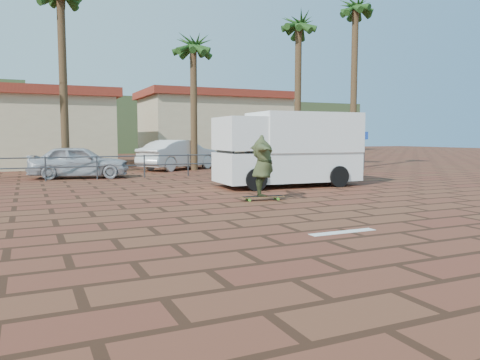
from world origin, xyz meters
The scene contains 16 objects.
ground centered at (0.00, 0.00, 0.00)m, with size 120.00×120.00×0.00m, color brown.
paint_stripe centered at (0.70, -1.20, 0.00)m, with size 1.40×0.22×0.01m, color white.
guardrail centered at (0.00, 12.00, 0.68)m, with size 24.06×0.06×1.00m.
palm_left centered at (-3.00, 15.00, 7.95)m, with size 2.40×2.40×9.45m.
palm_center centered at (3.50, 15.50, 6.36)m, with size 2.40×2.40×7.75m.
palm_right centered at (9.00, 14.00, 7.58)m, with size 2.40×2.40×9.05m.
palm_far_right centered at (12.00, 13.00, 8.51)m, with size 2.40×2.40×10.05m.
building_west centered at (-6.00, 22.00, 2.28)m, with size 12.60×7.60×4.50m.
building_east centered at (8.00, 24.00, 2.54)m, with size 10.60×6.60×5.00m.
hill_front centered at (0.00, 50.00, 3.00)m, with size 70.00×18.00×6.00m, color #384C28.
longboard centered at (1.35, 3.35, 0.10)m, with size 1.25×0.43×0.12m.
skateboarder centered at (1.35, 3.35, 0.98)m, with size 2.11×0.58×1.72m, color #3B4424.
campervan centered at (3.98, 6.41, 1.39)m, with size 5.20×2.42×2.65m.
car_silver centered at (-2.60, 13.00, 0.71)m, with size 1.67×4.14×1.41m, color #B9BBC1.
car_white centered at (2.93, 16.32, 0.80)m, with size 1.70×4.88×1.61m, color silver.
street_sign centered at (12.00, 12.00, 1.43)m, with size 0.42×0.11×2.05m.
Camera 1 is at (-4.66, -8.27, 1.79)m, focal length 35.00 mm.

